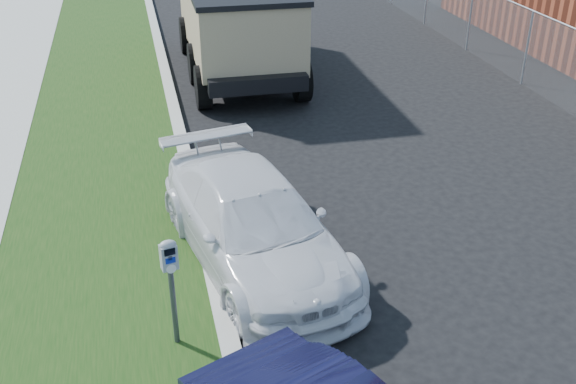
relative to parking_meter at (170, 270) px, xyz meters
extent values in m
plane|color=black|center=(3.21, 0.83, -1.17)|extent=(120.00, 120.00, 0.00)
cube|color=#999990|center=(0.61, 2.83, -1.10)|extent=(0.25, 50.00, 0.15)
cube|color=#14350E|center=(-0.99, 2.83, -1.11)|extent=(3.00, 50.00, 0.13)
plane|color=slate|center=(9.21, 7.83, -0.27)|extent=(0.00, 30.00, 30.00)
cylinder|color=#999FA7|center=(9.21, 7.83, 0.63)|extent=(0.04, 30.00, 0.04)
cylinder|color=#999FA7|center=(9.21, 7.83, -0.27)|extent=(0.06, 0.06, 1.80)
cylinder|color=#999FA7|center=(9.21, 10.83, -0.27)|extent=(0.06, 0.06, 1.80)
cylinder|color=#3F4247|center=(0.00, 0.00, -0.52)|extent=(0.08, 0.08, 1.04)
cube|color=gray|center=(0.00, 0.00, 0.18)|extent=(0.21, 0.16, 0.31)
ellipsoid|color=gray|center=(0.00, 0.00, 0.34)|extent=(0.22, 0.17, 0.12)
cube|color=black|center=(0.01, -0.07, 0.29)|extent=(0.12, 0.04, 0.08)
cube|color=#0D2192|center=(0.01, -0.06, 0.17)|extent=(0.11, 0.03, 0.07)
cylinder|color=silver|center=(0.01, -0.06, 0.06)|extent=(0.11, 0.03, 0.11)
cube|color=#3F4247|center=(0.01, -0.06, 0.20)|extent=(0.04, 0.01, 0.05)
imported|color=silver|center=(1.29, 1.70, -0.53)|extent=(2.63, 4.69, 1.29)
cube|color=black|center=(2.48, 10.24, -0.46)|extent=(2.27, 6.37, 0.35)
cube|color=#8C785A|center=(2.47, 9.45, 0.36)|extent=(2.44, 4.19, 1.58)
cube|color=black|center=(2.53, 13.46, -0.53)|extent=(2.38, 0.18, 0.30)
cylinder|color=black|center=(1.37, 12.44, -0.68)|extent=(0.33, 0.99, 0.99)
cylinder|color=black|center=(3.65, 12.40, -0.68)|extent=(0.33, 0.99, 0.99)
cylinder|color=black|center=(1.33, 9.77, -0.68)|extent=(0.33, 0.99, 0.99)
cylinder|color=black|center=(3.61, 9.73, -0.68)|extent=(0.33, 0.99, 0.99)
cylinder|color=black|center=(1.31, 7.99, -0.68)|extent=(0.33, 0.99, 0.99)
cylinder|color=black|center=(3.58, 7.95, -0.68)|extent=(0.33, 0.99, 0.99)
camera|label=1|loc=(-0.15, -6.45, 4.43)|focal=42.00mm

